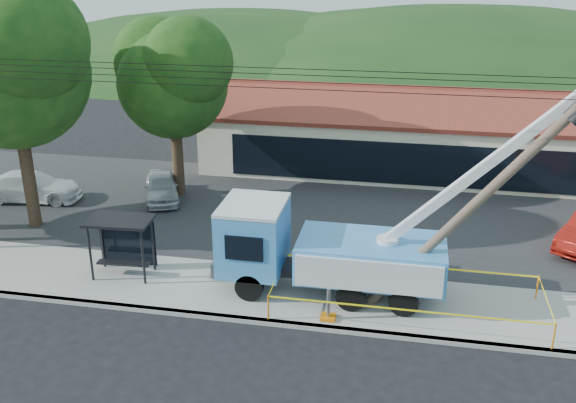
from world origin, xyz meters
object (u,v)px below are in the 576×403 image
(utility_truck, at_px, (325,248))
(car_silver, at_px, (163,201))
(bus_shelter, at_px, (122,233))
(leaning_pole, at_px, (489,191))
(car_white, at_px, (34,202))

(utility_truck, distance_m, car_silver, 12.05)
(bus_shelter, bearing_deg, leaning_pole, -5.23)
(car_white, bearing_deg, bus_shelter, -136.76)
(bus_shelter, height_order, car_white, bus_shelter)
(utility_truck, height_order, leaning_pole, utility_truck)
(leaning_pole, xyz_separation_m, car_silver, (-14.37, 8.14, -4.53))
(utility_truck, distance_m, car_white, 16.75)
(leaning_pole, distance_m, car_silver, 17.13)
(bus_shelter, bearing_deg, car_white, 137.02)
(car_silver, bearing_deg, car_white, 168.58)
(utility_truck, height_order, bus_shelter, utility_truck)
(car_white, bearing_deg, utility_truck, -119.57)
(leaning_pole, bearing_deg, bus_shelter, 178.15)
(utility_truck, relative_size, leaning_pole, 1.50)
(leaning_pole, relative_size, car_white, 1.69)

